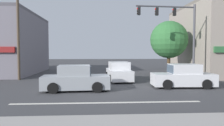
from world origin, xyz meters
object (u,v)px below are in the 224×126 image
at_px(sedan_approaching_near, 183,77).
at_px(street_tree, 169,40).
at_px(traffic_light_mast, 179,28).
at_px(sedan_waiting_far, 76,79).
at_px(utility_pole_near_left, 18,29).
at_px(sedan_parked_curbside, 119,72).

bearing_deg(sedan_approaching_near, street_tree, 79.77).
xyz_separation_m(traffic_light_mast, sedan_waiting_far, (-7.80, -3.52, -3.59)).
distance_m(utility_pole_near_left, sedan_approaching_near, 13.87).
height_order(sedan_approaching_near, sedan_waiting_far, same).
relative_size(sedan_approaching_near, sedan_waiting_far, 0.99).
bearing_deg(traffic_light_mast, street_tree, 82.22).
relative_size(traffic_light_mast, sedan_approaching_near, 1.49).
bearing_deg(sedan_parked_curbside, traffic_light_mast, -11.55).
distance_m(sedan_parked_curbside, sedan_waiting_far, 5.45).
bearing_deg(utility_pole_near_left, sedan_parked_curbside, -7.41).
bearing_deg(street_tree, sedan_parked_curbside, -149.67).
xyz_separation_m(sedan_approaching_near, sedan_waiting_far, (-7.14, -0.84, 0.00)).
xyz_separation_m(street_tree, traffic_light_mast, (-0.55, -4.01, 0.71)).
bearing_deg(utility_pole_near_left, traffic_light_mast, -8.89).
bearing_deg(traffic_light_mast, sedan_approaching_near, -103.83).
xyz_separation_m(sedan_parked_curbside, sedan_approaching_near, (4.02, -3.64, 0.00)).
xyz_separation_m(street_tree, utility_pole_near_left, (-13.73, -1.95, 0.72)).
xyz_separation_m(utility_pole_near_left, traffic_light_mast, (13.18, -2.06, -0.01)).
relative_size(sedan_parked_curbside, sedan_approaching_near, 1.01).
relative_size(traffic_light_mast, sedan_waiting_far, 1.48).
bearing_deg(traffic_light_mast, sedan_waiting_far, -155.72).
bearing_deg(utility_pole_near_left, sedan_waiting_far, -46.01).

